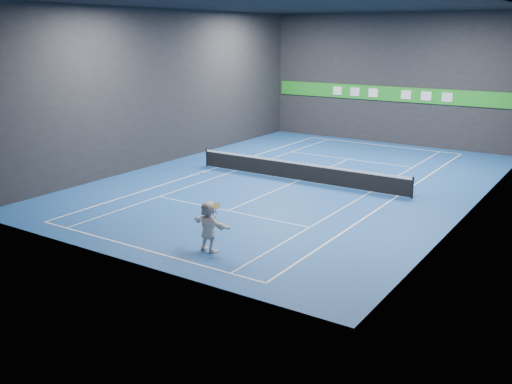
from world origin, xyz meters
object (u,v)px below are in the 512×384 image
Objects in this scene: tennis_ball at (201,173)px; tennis_net at (299,171)px; player at (209,226)px; tennis_racket at (216,208)px.

tennis_ball is 0.01× the size of tennis_net.
player is 1.92m from tennis_ball.
tennis_racket is (0.72, -0.11, -1.14)m from tennis_ball.
player is 0.80m from tennis_racket.
tennis_ball is at bearing -14.77° from player.
tennis_racket is at bearing -164.10° from player.
player is 29.51× the size of tennis_ball.
tennis_net is 18.65× the size of tennis_racket.
tennis_racket is at bearing -8.93° from tennis_ball.
tennis_net is at bearing 100.22° from tennis_ball.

